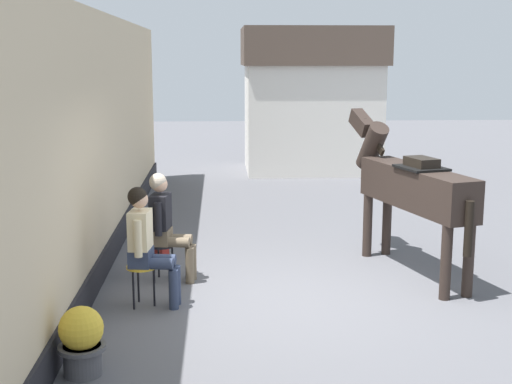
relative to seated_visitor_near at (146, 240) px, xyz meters
The scene contains 8 objects.
ground_plane 3.71m from the seated_visitor_near, 61.75° to the left, with size 40.00×40.00×0.00m, color #56565B.
pub_facade_wall 2.04m from the seated_visitor_near, 116.13° to the left, with size 0.34×14.00×3.40m.
distant_cottage 10.17m from the seated_visitor_near, 72.07° to the left, with size 3.40×2.60×3.50m.
seated_visitor_near is the anchor object (origin of this frame).
seated_visitor_far 0.94m from the seated_visitor_near, 80.72° to the left, with size 0.61×0.49×1.39m.
saddled_horse_center 3.53m from the seated_visitor_near, 18.89° to the left, with size 1.10×2.92×2.06m.
flower_planter_near 1.85m from the seated_visitor_near, 103.17° to the right, with size 0.43×0.43×0.64m.
satchel_bag 2.05m from the seated_visitor_near, 90.50° to the left, with size 0.28×0.12×0.20m, color maroon.
Camera 1 is at (-0.88, -7.92, 2.82)m, focal length 49.30 mm.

